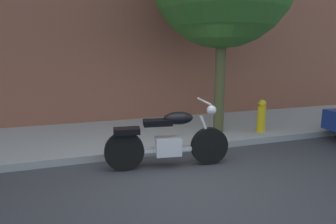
{
  "coord_description": "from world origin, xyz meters",
  "views": [
    {
      "loc": [
        -1.65,
        -4.02,
        1.99
      ],
      "look_at": [
        -0.1,
        0.68,
        0.99
      ],
      "focal_mm": 31.79,
      "sensor_mm": 36.0,
      "label": 1
    }
  ],
  "objects": [
    {
      "name": "ground_plane",
      "position": [
        0.0,
        0.0,
        0.0
      ],
      "size": [
        60.0,
        60.0,
        0.0
      ],
      "primitive_type": "plane",
      "color": "#38383D"
    },
    {
      "name": "motorcycle",
      "position": [
        -0.1,
        0.69,
        0.48
      ],
      "size": [
        2.18,
        0.71,
        1.17
      ],
      "color": "black",
      "rests_on": "ground"
    },
    {
      "name": "sidewalk",
      "position": [
        0.0,
        2.67,
        0.07
      ],
      "size": [
        23.04,
        2.74,
        0.14
      ],
      "primitive_type": "cube",
      "color": "#9A9A9A",
      "rests_on": "ground"
    },
    {
      "name": "fire_hydrant",
      "position": [
        2.57,
        1.75,
        0.46
      ],
      "size": [
        0.2,
        0.2,
        0.91
      ],
      "color": "gold",
      "rests_on": "ground"
    }
  ]
}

